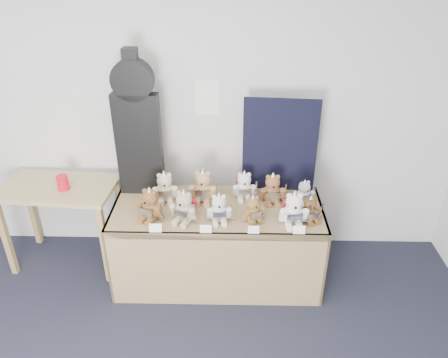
{
  "coord_description": "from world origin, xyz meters",
  "views": [
    {
      "loc": [
        1.03,
        -1.02,
        2.66
      ],
      "look_at": [
        0.96,
        1.87,
        1.04
      ],
      "focal_mm": 35.0,
      "sensor_mm": 36.0,
      "label": 1
    }
  ],
  "objects_px": {
    "guitar_case": "(137,127)",
    "teddy_back_end": "(304,193)",
    "display_table": "(217,228)",
    "teddy_front_left": "(184,207)",
    "red_cup": "(63,183)",
    "teddy_front_end": "(310,210)",
    "teddy_front_far_left": "(150,206)",
    "teddy_back_left": "(165,188)",
    "teddy_back_centre_left": "(203,187)",
    "teddy_front_centre": "(219,209)",
    "teddy_back_centre_right": "(244,186)",
    "teddy_front_far_right": "(294,210)",
    "teddy_back_right": "(272,190)",
    "teddy_front_right": "(253,210)",
    "side_table": "(60,199)"
  },
  "relations": [
    {
      "from": "teddy_front_centre",
      "to": "teddy_back_centre_left",
      "type": "height_order",
      "value": "teddy_back_centre_left"
    },
    {
      "from": "teddy_back_centre_left",
      "to": "side_table",
      "type": "bearing_deg",
      "value": -178.43
    },
    {
      "from": "teddy_back_right",
      "to": "teddy_back_centre_right",
      "type": "bearing_deg",
      "value": 163.4
    },
    {
      "from": "teddy_back_centre_right",
      "to": "teddy_back_end",
      "type": "height_order",
      "value": "teddy_back_centre_right"
    },
    {
      "from": "teddy_front_centre",
      "to": "teddy_back_centre_left",
      "type": "relative_size",
      "value": 0.84
    },
    {
      "from": "teddy_front_left",
      "to": "guitar_case",
      "type": "bearing_deg",
      "value": 152.19
    },
    {
      "from": "teddy_front_end",
      "to": "teddy_back_left",
      "type": "xyz_separation_m",
      "value": [
        -1.16,
        0.27,
        0.02
      ]
    },
    {
      "from": "teddy_front_left",
      "to": "teddy_front_centre",
      "type": "xyz_separation_m",
      "value": [
        0.27,
        0.0,
        -0.01
      ]
    },
    {
      "from": "teddy_front_end",
      "to": "guitar_case",
      "type": "bearing_deg",
      "value": 138.47
    },
    {
      "from": "guitar_case",
      "to": "teddy_back_centre_right",
      "type": "relative_size",
      "value": 4.54
    },
    {
      "from": "teddy_back_left",
      "to": "teddy_back_centre_right",
      "type": "height_order",
      "value": "teddy_back_left"
    },
    {
      "from": "teddy_back_right",
      "to": "teddy_front_end",
      "type": "bearing_deg",
      "value": -47.6
    },
    {
      "from": "teddy_back_left",
      "to": "teddy_back_centre_right",
      "type": "bearing_deg",
      "value": -2.28
    },
    {
      "from": "teddy_front_right",
      "to": "teddy_back_end",
      "type": "xyz_separation_m",
      "value": [
        0.43,
        0.26,
        -0.0
      ]
    },
    {
      "from": "guitar_case",
      "to": "teddy_back_end",
      "type": "distance_m",
      "value": 1.46
    },
    {
      "from": "teddy_front_right",
      "to": "teddy_back_centre_right",
      "type": "distance_m",
      "value": 0.34
    },
    {
      "from": "teddy_front_far_left",
      "to": "teddy_back_left",
      "type": "bearing_deg",
      "value": 96.58
    },
    {
      "from": "red_cup",
      "to": "teddy_back_left",
      "type": "xyz_separation_m",
      "value": [
        0.85,
        -0.02,
        -0.03
      ]
    },
    {
      "from": "red_cup",
      "to": "teddy_back_centre_left",
      "type": "xyz_separation_m",
      "value": [
        1.17,
        -0.01,
        -0.02
      ]
    },
    {
      "from": "teddy_front_left",
      "to": "red_cup",
      "type": "bearing_deg",
      "value": -176.7
    },
    {
      "from": "red_cup",
      "to": "teddy_back_end",
      "type": "bearing_deg",
      "value": -0.85
    },
    {
      "from": "teddy_back_left",
      "to": "teddy_back_right",
      "type": "bearing_deg",
      "value": -7.39
    },
    {
      "from": "red_cup",
      "to": "teddy_back_centre_right",
      "type": "relative_size",
      "value": 0.47
    },
    {
      "from": "teddy_back_centre_left",
      "to": "teddy_back_end",
      "type": "relative_size",
      "value": 1.38
    },
    {
      "from": "display_table",
      "to": "teddy_front_far_left",
      "type": "height_order",
      "value": "teddy_front_far_left"
    },
    {
      "from": "teddy_back_right",
      "to": "teddy_back_end",
      "type": "bearing_deg",
      "value": -5.8
    },
    {
      "from": "teddy_front_far_right",
      "to": "teddy_back_end",
      "type": "distance_m",
      "value": 0.33
    },
    {
      "from": "red_cup",
      "to": "teddy_front_left",
      "type": "distance_m",
      "value": 1.09
    },
    {
      "from": "red_cup",
      "to": "teddy_front_far_left",
      "type": "distance_m",
      "value": 0.83
    },
    {
      "from": "teddy_back_centre_left",
      "to": "teddy_front_left",
      "type": "bearing_deg",
      "value": -108.22
    },
    {
      "from": "display_table",
      "to": "side_table",
      "type": "xyz_separation_m",
      "value": [
        -1.37,
        0.26,
        0.11
      ]
    },
    {
      "from": "side_table",
      "to": "teddy_back_end",
      "type": "xyz_separation_m",
      "value": [
        2.08,
        -0.09,
        0.14
      ]
    },
    {
      "from": "teddy_front_left",
      "to": "teddy_back_right",
      "type": "xyz_separation_m",
      "value": [
        0.7,
        0.29,
        -0.0
      ]
    },
    {
      "from": "red_cup",
      "to": "teddy_back_left",
      "type": "relative_size",
      "value": 0.43
    },
    {
      "from": "teddy_front_far_right",
      "to": "teddy_back_centre_right",
      "type": "relative_size",
      "value": 1.13
    },
    {
      "from": "display_table",
      "to": "teddy_front_left",
      "type": "distance_m",
      "value": 0.38
    },
    {
      "from": "teddy_back_centre_left",
      "to": "teddy_back_centre_right",
      "type": "distance_m",
      "value": 0.35
    },
    {
      "from": "display_table",
      "to": "red_cup",
      "type": "xyz_separation_m",
      "value": [
        -1.29,
        0.2,
        0.3
      ]
    },
    {
      "from": "teddy_front_far_right",
      "to": "teddy_front_end",
      "type": "distance_m",
      "value": 0.14
    },
    {
      "from": "red_cup",
      "to": "teddy_front_far_right",
      "type": "height_order",
      "value": "teddy_front_far_right"
    },
    {
      "from": "red_cup",
      "to": "teddy_front_end",
      "type": "distance_m",
      "value": 2.03
    },
    {
      "from": "teddy_front_far_left",
      "to": "display_table",
      "type": "bearing_deg",
      "value": 32.58
    },
    {
      "from": "teddy_front_left",
      "to": "teddy_back_left",
      "type": "distance_m",
      "value": 0.34
    },
    {
      "from": "guitar_case",
      "to": "teddy_back_right",
      "type": "relative_size",
      "value": 4.31
    },
    {
      "from": "teddy_front_far_right",
      "to": "teddy_front_right",
      "type": "bearing_deg",
      "value": 171.75
    },
    {
      "from": "teddy_front_far_right",
      "to": "teddy_back_centre_right",
      "type": "height_order",
      "value": "teddy_front_far_right"
    },
    {
      "from": "teddy_front_right",
      "to": "teddy_back_right",
      "type": "relative_size",
      "value": 0.85
    },
    {
      "from": "teddy_front_left",
      "to": "teddy_front_centre",
      "type": "height_order",
      "value": "teddy_front_left"
    },
    {
      "from": "teddy_front_left",
      "to": "teddy_back_end",
      "type": "distance_m",
      "value": 1.0
    },
    {
      "from": "red_cup",
      "to": "teddy_back_centre_left",
      "type": "distance_m",
      "value": 1.17
    }
  ]
}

